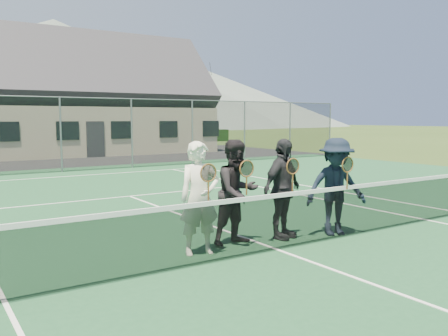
% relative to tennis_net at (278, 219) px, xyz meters
% --- Properties ---
extents(ground, '(220.00, 220.00, 0.00)m').
position_rel_tennis_net_xyz_m(ground, '(0.00, 20.00, -0.54)').
color(ground, '#2D4318').
rests_on(ground, ground).
extents(court_surface, '(30.00, 30.00, 0.02)m').
position_rel_tennis_net_xyz_m(court_surface, '(0.00, 0.00, -0.53)').
color(court_surface, '#1C4C2B').
rests_on(court_surface, ground).
extents(hill_centre, '(120.00, 120.00, 22.00)m').
position_rel_tennis_net_xyz_m(hill_centre, '(20.00, 95.00, 10.46)').
color(hill_centre, '#546559').
rests_on(hill_centre, ground).
extents(hill_east, '(90.00, 90.00, 14.00)m').
position_rel_tennis_net_xyz_m(hill_east, '(55.00, 95.00, 6.46)').
color(hill_east, '#56675D').
rests_on(hill_east, ground).
extents(court_markings, '(11.03, 23.83, 0.01)m').
position_rel_tennis_net_xyz_m(court_markings, '(0.00, 0.00, -0.51)').
color(court_markings, white).
rests_on(court_markings, court_surface).
extents(tennis_net, '(11.68, 0.08, 1.10)m').
position_rel_tennis_net_xyz_m(tennis_net, '(0.00, 0.00, 0.00)').
color(tennis_net, slate).
rests_on(tennis_net, ground).
extents(perimeter_fence, '(30.07, 0.07, 3.02)m').
position_rel_tennis_net_xyz_m(perimeter_fence, '(0.00, 13.50, 0.99)').
color(perimeter_fence, slate).
rests_on(perimeter_fence, ground).
extents(clubhouse, '(15.60, 8.20, 7.70)m').
position_rel_tennis_net_xyz_m(clubhouse, '(4.00, 24.00, 3.45)').
color(clubhouse, beige).
rests_on(clubhouse, ground).
extents(tree_c, '(3.20, 3.20, 7.77)m').
position_rel_tennis_net_xyz_m(tree_c, '(2.00, 33.00, 5.25)').
color(tree_c, '#352213').
rests_on(tree_c, ground).
extents(tree_d, '(3.20, 3.20, 7.77)m').
position_rel_tennis_net_xyz_m(tree_d, '(12.00, 33.00, 5.25)').
color(tree_d, '#3C2515').
rests_on(tree_d, ground).
extents(tree_e, '(3.20, 3.20, 7.77)m').
position_rel_tennis_net_xyz_m(tree_e, '(18.00, 33.00, 5.25)').
color(tree_e, '#332312').
rests_on(tree_e, ground).
extents(player_a, '(0.72, 0.55, 1.80)m').
position_rel_tennis_net_xyz_m(player_a, '(-1.18, 0.52, 0.38)').
color(player_a, white).
rests_on(player_a, court_surface).
extents(player_b, '(0.93, 0.76, 1.80)m').
position_rel_tennis_net_xyz_m(player_b, '(-0.34, 0.69, 0.38)').
color(player_b, black).
rests_on(player_b, court_surface).
extents(player_c, '(1.14, 0.73, 1.80)m').
position_rel_tennis_net_xyz_m(player_c, '(0.56, 0.57, 0.38)').
color(player_c, black).
rests_on(player_c, court_surface).
extents(player_d, '(1.32, 1.04, 1.80)m').
position_rel_tennis_net_xyz_m(player_d, '(1.56, 0.24, 0.38)').
color(player_d, black).
rests_on(player_d, court_surface).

